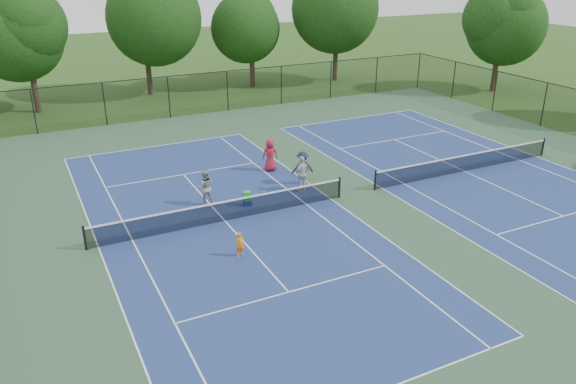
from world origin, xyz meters
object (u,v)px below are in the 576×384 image
tree_back_a (24,29)px  tree_back_d (337,4)px  bystander_a (302,174)px  ball_hopper (247,196)px  child_player (240,245)px  ball_crate (247,203)px  tree_back_b (143,13)px  bystander_b (302,168)px  bystander_c (270,155)px  tree_side_e (502,22)px  tree_back_c (251,23)px  instructor (206,187)px

tree_back_a → tree_back_d: tree_back_d is taller
bystander_a → ball_hopper: 3.24m
ball_hopper → child_player: bearing=-115.7°
child_player → ball_hopper: child_player is taller
tree_back_a → ball_crate: tree_back_a is taller
tree_back_b → bystander_b: 24.36m
tree_back_d → bystander_c: (-15.51, -19.10, -5.93)m
bystander_a → bystander_b: bystander_a is taller
tree_back_a → tree_side_e: tree_back_a is taller
tree_side_e → bystander_c: bearing=-160.4°
bystander_b → bystander_c: 2.58m
child_player → tree_back_c: bearing=61.1°
child_player → ball_crate: 4.88m
tree_back_b → tree_back_c: tree_back_b is taller
bystander_c → instructor: bearing=42.4°
tree_back_b → bystander_c: bearing=-86.0°
tree_back_b → child_player: bearing=-96.9°
tree_back_c → tree_back_d: 8.17m
tree_back_d → tree_back_b: bearing=173.3°
tree_back_d → ball_crate: tree_back_d is taller
child_player → ball_hopper: size_ratio=2.37×
bystander_c → ball_crate: (-2.93, -3.75, -0.76)m
tree_back_d → ball_crate: size_ratio=28.43×
child_player → bystander_c: 9.58m
ball_hopper → tree_back_a: bearing=108.3°
tree_back_a → instructor: size_ratio=5.27×
bystander_b → tree_back_a: bearing=-49.4°
instructor → ball_hopper: size_ratio=4.00×
instructor → ball_hopper: bearing=167.2°
tree_side_e → tree_back_b: bearing=156.0°
tree_back_d → bystander_a: bearing=-124.3°
tree_side_e → ball_crate: size_ratio=24.34×
tree_back_b → tree_back_d: size_ratio=0.97×
bystander_c → tree_back_d: bearing=-117.4°
bystander_a → ball_crate: (-3.17, -0.46, -0.78)m
tree_side_e → tree_back_a: bearing=164.5°
tree_back_a → bystander_a: bearing=-64.4°
ball_crate → bystander_a: bearing=8.2°
tree_back_d → tree_back_c: bearing=172.9°
child_player → ball_crate: size_ratio=2.82×
tree_back_a → tree_side_e: 37.36m
tree_side_e → tree_back_d: bearing=135.0°
tree_back_a → bystander_c: bearing=-61.2°
tree_back_b → instructor: tree_back_b is taller
bystander_b → instructor: bearing=16.1°
tree_back_a → bystander_a: (10.73, -22.39, -5.13)m
child_player → tree_back_d: bearing=48.0°
tree_back_c → child_player: tree_back_c is taller
bystander_a → ball_crate: size_ratio=5.01×
tree_back_a → bystander_a: tree_back_a is taller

